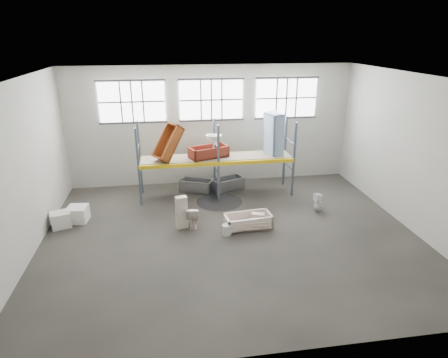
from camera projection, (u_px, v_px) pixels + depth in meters
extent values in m
cube|color=#4B4740|center=(231.00, 237.00, 12.50)|extent=(12.00, 10.00, 0.10)
cube|color=silver|center=(232.00, 76.00, 10.69)|extent=(12.00, 10.00, 0.10)
cube|color=#AEADA0|center=(211.00, 125.00, 16.26)|extent=(12.00, 0.10, 5.00)
cube|color=#9E9D93|center=(279.00, 249.00, 6.93)|extent=(12.00, 0.10, 5.00)
cube|color=#A9A89C|center=(19.00, 173.00, 10.73)|extent=(0.10, 10.00, 5.00)
cube|color=#9C9B8F|center=(415.00, 154.00, 12.45)|extent=(0.10, 10.00, 5.00)
cube|color=white|center=(132.00, 102.00, 15.31)|extent=(2.60, 0.04, 1.60)
cube|color=white|center=(211.00, 100.00, 15.76)|extent=(2.60, 0.04, 1.60)
cube|color=white|center=(286.00, 98.00, 16.22)|extent=(2.60, 0.04, 1.60)
cube|color=slate|center=(138.00, 168.00, 14.20)|extent=(0.08, 0.08, 3.00)
cube|color=slate|center=(140.00, 158.00, 15.31)|extent=(0.08, 0.08, 3.00)
cube|color=slate|center=(218.00, 164.00, 14.63)|extent=(0.08, 0.08, 3.00)
cube|color=slate|center=(214.00, 155.00, 15.74)|extent=(0.08, 0.08, 3.00)
cube|color=slate|center=(294.00, 160.00, 15.05)|extent=(0.08, 0.08, 3.00)
cube|color=slate|center=(285.00, 151.00, 16.16)|extent=(0.08, 0.08, 3.00)
cube|color=yellow|center=(218.00, 164.00, 14.63)|extent=(6.00, 0.10, 0.14)
cube|color=yellow|center=(214.00, 155.00, 15.74)|extent=(6.00, 0.10, 0.14)
cube|color=gray|center=(216.00, 157.00, 15.15)|extent=(5.90, 1.10, 0.03)
cylinder|color=black|center=(219.00, 202.00, 14.97)|extent=(1.80, 1.80, 0.00)
cube|color=#C8ACA4|center=(258.00, 219.00, 12.95)|extent=(0.49, 0.38, 0.42)
imported|color=beige|center=(245.00, 219.00, 13.19)|extent=(0.42, 0.42, 0.14)
imported|color=silver|center=(193.00, 216.00, 12.97)|extent=(0.50, 0.76, 0.72)
cube|color=beige|center=(182.00, 212.00, 12.79)|extent=(0.41, 0.32, 1.13)
imported|color=white|center=(319.00, 202.00, 14.06)|extent=(0.39, 0.38, 0.72)
imported|color=silver|center=(214.00, 147.00, 14.60)|extent=(0.71, 0.62, 0.53)
cylinder|color=beige|center=(227.00, 230.00, 12.46)|extent=(0.38, 0.38, 0.35)
cube|color=silver|center=(61.00, 220.00, 12.94)|extent=(0.76, 0.70, 0.53)
cube|color=white|center=(78.00, 214.00, 13.33)|extent=(0.72, 0.72, 0.54)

